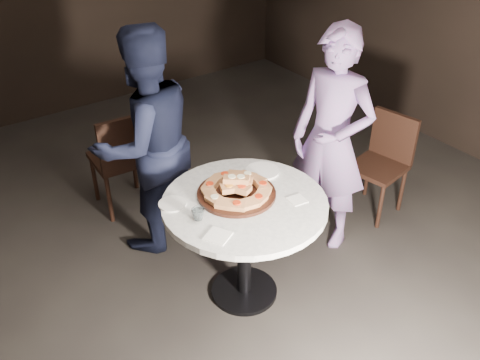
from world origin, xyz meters
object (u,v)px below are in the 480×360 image
object	(u,v)px
serving_board	(236,194)
table	(245,220)
focaccia_pile	(237,187)
diner_navy	(146,143)
diner_teal	(331,141)
chair_right	(384,157)
chair_far	(122,156)
water_glass	(198,214)

from	to	relation	value
serving_board	table	bearing A→B (deg)	-88.00
focaccia_pile	diner_navy	world-z (taller)	diner_navy
diner_teal	serving_board	bearing A→B (deg)	-102.82
serving_board	chair_right	xyz separation A→B (m)	(1.54, 0.10, -0.31)
table	chair_right	xyz separation A→B (m)	(1.54, 0.18, -0.15)
diner_navy	chair_far	bearing A→B (deg)	-93.67
serving_board	diner_teal	size ratio (longest dim) A/B	0.30
table	water_glass	bearing A→B (deg)	178.57
table	chair_far	world-z (taller)	chair_far
serving_board	water_glass	xyz separation A→B (m)	(-0.33, -0.08, 0.03)
table	chair_right	size ratio (longest dim) A/B	1.40
diner_teal	table	bearing A→B (deg)	-97.49
chair_right	diner_teal	bearing A→B (deg)	-98.98
table	diner_teal	size ratio (longest dim) A/B	0.70
diner_teal	water_glass	bearing A→B (deg)	-100.70
water_glass	chair_right	bearing A→B (deg)	5.28
chair_right	diner_navy	world-z (taller)	diner_navy
chair_far	diner_teal	world-z (taller)	diner_teal
table	diner_teal	distance (m)	0.93
chair_right	diner_navy	xyz separation A→B (m)	(-1.75, 0.72, 0.37)
table	serving_board	size ratio (longest dim) A/B	2.36
water_glass	chair_far	distance (m)	1.41
table	focaccia_pile	world-z (taller)	focaccia_pile
water_glass	diner_navy	distance (m)	0.91
chair_far	diner_teal	size ratio (longest dim) A/B	0.54
diner_navy	serving_board	bearing A→B (deg)	99.82
focaccia_pile	diner_teal	size ratio (longest dim) A/B	0.26
diner_navy	diner_teal	world-z (taller)	diner_navy
table	diner_teal	xyz separation A→B (m)	(0.89, 0.17, 0.21)
focaccia_pile	chair_far	bearing A→B (deg)	99.56
serving_board	diner_teal	distance (m)	0.90
serving_board	chair_right	bearing A→B (deg)	3.60
diner_navy	diner_teal	bearing A→B (deg)	141.73
focaccia_pile	water_glass	size ratio (longest dim) A/B	5.61
table	diner_teal	world-z (taller)	diner_teal
serving_board	focaccia_pile	xyz separation A→B (m)	(0.00, 0.00, 0.05)
diner_navy	focaccia_pile	bearing A→B (deg)	100.04
table	focaccia_pile	size ratio (longest dim) A/B	2.64
serving_board	chair_right	size ratio (longest dim) A/B	0.60
table	chair_right	distance (m)	1.56
diner_navy	diner_teal	distance (m)	1.33
table	water_glass	size ratio (longest dim) A/B	14.82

